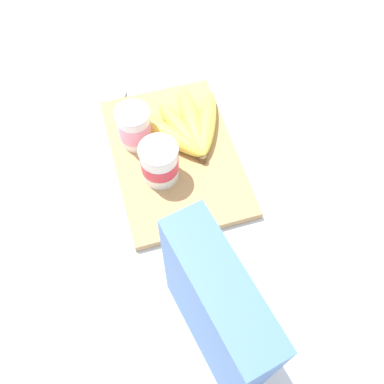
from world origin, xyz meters
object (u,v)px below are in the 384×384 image
Objects in this scene: cereal_box at (216,312)px; yogurt_cup_front at (160,162)px; banana_bunch at (185,127)px; spoon at (124,85)px; yogurt_cup_back at (135,127)px; cutting_board at (175,157)px.

yogurt_cup_front is at bearing 169.79° from cereal_box.
cereal_box reaches higher than banana_bunch.
yogurt_cup_back is at bearing 177.91° from spoon.
yogurt_cup_back reaches higher than cutting_board.
cutting_board is at bearing 143.10° from banana_bunch.
cutting_board is at bearing -44.39° from yogurt_cup_front.
yogurt_cup_front is 0.41× the size of banana_bunch.
cereal_box is at bearing 174.90° from cutting_board.
cutting_board is 4.14× the size of yogurt_cup_front.
yogurt_cup_front reaches higher than banana_bunch.
spoon is (0.17, 0.09, -0.03)m from banana_bunch.
cereal_box is 0.31m from yogurt_cup_front.
yogurt_cup_front reaches higher than spoon.
banana_bunch is at bearing 158.88° from cereal_box.
cereal_box is at bearing -178.60° from yogurt_cup_front.
yogurt_cup_front is at bearing -175.60° from spoon.
banana_bunch is 1.61× the size of spoon.
yogurt_cup_back is 0.18m from spoon.
cutting_board is 0.10m from yogurt_cup_back.
yogurt_cup_back is at bearing 15.66° from yogurt_cup_front.
banana_bunch is 0.20m from spoon.
cutting_board is 0.23m from spoon.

